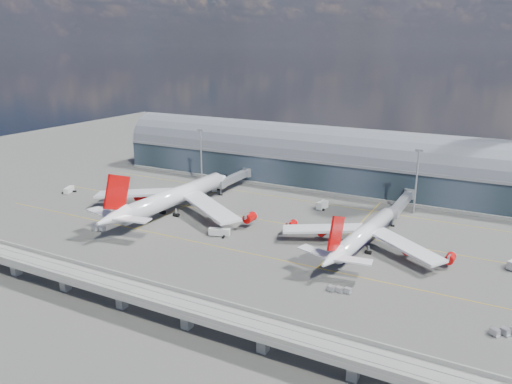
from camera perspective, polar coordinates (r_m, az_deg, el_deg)
The scene contains 18 objects.
ground at distance 173.24m, azimuth -2.64°, elevation -5.11°, with size 500.00×500.00×0.00m, color #474744.
taxi_lines at distance 191.35m, azimuth 0.74°, elevation -2.97°, with size 200.00×80.12×0.01m.
terminal at distance 237.40m, azimuth 6.96°, elevation 3.60°, with size 200.00×30.00×28.00m.
guideway at distance 131.05m, azimuth -15.20°, elevation -10.59°, with size 220.00×8.50×7.20m.
floodlight_mast_left at distance 239.74m, azimuth -6.30°, elevation 4.31°, with size 3.00×0.70×25.70m.
floodlight_mast_right at distance 202.34m, azimuth 17.86°, elevation 1.34°, with size 3.00×0.70×25.70m.
airliner_left at distance 196.68m, azimuth -9.63°, elevation -0.65°, with size 72.06×75.69×23.08m.
airliner_right at distance 164.14m, azimuth 12.10°, elevation -4.91°, with size 56.61×59.18×18.77m.
jet_bridge_left at distance 229.65m, azimuth -2.34°, elevation 1.69°, with size 4.40×28.00×7.25m.
jet_bridge_right at distance 201.61m, azimuth 16.43°, elevation -1.10°, with size 4.40×32.00×7.25m.
service_truck_0 at distance 238.02m, azimuth -20.60°, elevation 0.21°, with size 4.53×6.85×2.71m.
service_truck_1 at distance 204.63m, azimuth -14.32°, elevation -1.83°, with size 4.36×2.25×2.50m.
service_truck_2 at distance 173.76m, azimuth -4.21°, elevation -4.58°, with size 7.63×4.31×2.66m.
service_truck_4 at distance 202.69m, azimuth 7.58°, elevation -1.52°, with size 3.45×5.80×3.16m.
service_truck_5 at distance 226.93m, azimuth -4.81°, elevation 0.48°, with size 5.25×6.08×2.84m.
cargo_train_0 at distance 186.58m, azimuth -17.52°, elevation -3.98°, with size 5.61×3.06×1.82m.
cargo_train_1 at distance 137.68m, azimuth 9.52°, elevation -10.95°, with size 6.69×2.72×1.47m.
cargo_train_2 at distance 131.58m, azimuth 27.06°, elevation -14.01°, with size 8.93×6.53×1.61m.
Camera 1 is at (82.66, -138.35, 63.54)m, focal length 35.00 mm.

